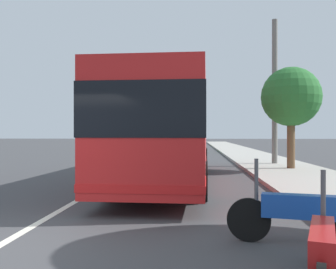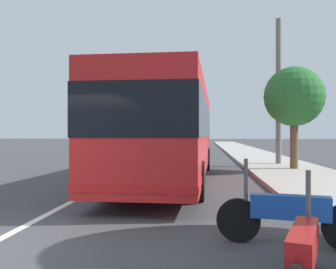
# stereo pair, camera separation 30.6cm
# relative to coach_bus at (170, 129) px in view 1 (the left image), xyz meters

# --- Properties ---
(sidewalk_curb) EXTENTS (110.00, 3.60, 0.14)m
(sidewalk_curb) POSITION_rel_coach_bus_xyz_m (1.99, -4.88, -1.75)
(sidewalk_curb) COLOR #B2ADA3
(sidewalk_curb) RESTS_ON ground
(lane_divider_line) EXTENTS (110.00, 0.16, 0.01)m
(lane_divider_line) POSITION_rel_coach_bus_xyz_m (1.99, 2.05, -1.82)
(lane_divider_line) COLOR silver
(lane_divider_line) RESTS_ON ground
(coach_bus) EXTENTS (12.35, 2.97, 3.21)m
(coach_bus) POSITION_rel_coach_bus_xyz_m (0.00, 0.00, 0.00)
(coach_bus) COLOR red
(coach_bus) RESTS_ON ground
(motorcycle_far_end) EXTENTS (2.05, 0.78, 1.23)m
(motorcycle_far_end) POSITION_rel_coach_bus_xyz_m (-9.15, -2.19, -1.37)
(motorcycle_far_end) COLOR black
(motorcycle_far_end) RESTS_ON ground
(motorcycle_mid_row) EXTENTS (0.56, 2.15, 1.29)m
(motorcycle_mid_row) POSITION_rel_coach_bus_xyz_m (-7.49, -2.42, -1.33)
(motorcycle_mid_row) COLOR black
(motorcycle_mid_row) RESTS_ON ground
(car_ahead_same_lane) EXTENTS (4.58, 2.03, 1.44)m
(car_ahead_same_lane) POSITION_rel_coach_bus_xyz_m (20.21, -0.60, -1.15)
(car_ahead_same_lane) COLOR #2D7238
(car_ahead_same_lane) RESTS_ON ground
(car_oncoming) EXTENTS (4.41, 1.84, 1.48)m
(car_oncoming) POSITION_rel_coach_bus_xyz_m (35.29, 4.46, -1.10)
(car_oncoming) COLOR #2D7238
(car_oncoming) RESTS_ON ground
(car_side_street) EXTENTS (4.19, 1.96, 1.53)m
(car_side_street) POSITION_rel_coach_bus_xyz_m (44.35, 0.34, -1.10)
(car_side_street) COLOR gray
(car_side_street) RESTS_ON ground
(car_behind_bus) EXTENTS (4.44, 1.96, 1.56)m
(car_behind_bus) POSITION_rel_coach_bus_xyz_m (28.22, 3.75, -1.08)
(car_behind_bus) COLOR gold
(car_behind_bus) RESTS_ON ground
(roadside_tree_mid_block) EXTENTS (2.61, 2.61, 4.60)m
(roadside_tree_mid_block) POSITION_rel_coach_bus_xyz_m (3.59, -5.11, 1.44)
(roadside_tree_mid_block) COLOR brown
(roadside_tree_mid_block) RESTS_ON ground
(utility_pole) EXTENTS (0.28, 0.28, 7.52)m
(utility_pole) POSITION_rel_coach_bus_xyz_m (6.26, -4.97, 1.94)
(utility_pole) COLOR slate
(utility_pole) RESTS_ON ground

